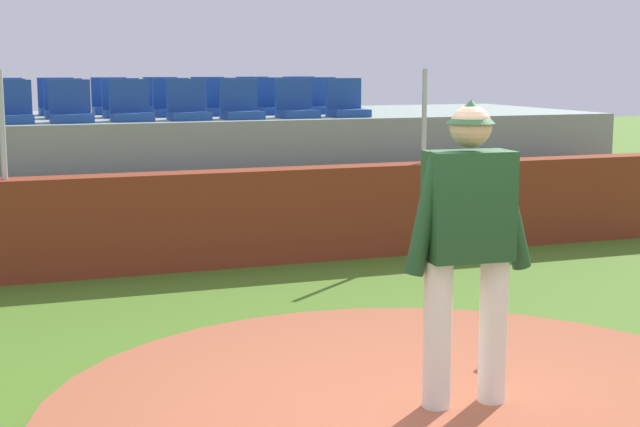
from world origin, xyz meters
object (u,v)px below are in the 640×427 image
Objects in this scene: stadium_chair_1 at (71,109)px; stadium_chair_7 at (7,107)px; stadium_chair_13 at (321,102)px; stadium_chair_19 at (254,101)px; stadium_chair_11 at (225,104)px; stadium_chair_5 at (296,105)px; stadium_chair_12 at (274,103)px; stadium_chair_3 at (187,107)px; stadium_chair_18 at (210,101)px; stadium_chair_20 at (301,100)px; stadium_chair_15 at (57,103)px; pitcher at (468,231)px; stadium_chair_6 at (346,105)px; stadium_chair_8 at (64,106)px; stadium_chair_14 at (4,104)px; stadium_chair_17 at (162,102)px; stadium_chair_10 at (173,104)px; stadium_chair_16 at (110,102)px; stadium_chair_9 at (122,105)px; stadium_chair_4 at (241,106)px; stadium_chair_0 at (11,110)px; baseball at (482,364)px.

stadium_chair_1 is 1.13m from stadium_chair_7.
stadium_chair_19 is (-0.72, 0.89, 0.00)m from stadium_chair_13.
stadium_chair_7 and stadium_chair_11 have the same top height.
stadium_chair_5 is 0.89m from stadium_chair_12.
stadium_chair_3 and stadium_chair_11 have the same top height.
stadium_chair_20 is at bearing -179.73° from stadium_chair_18.
stadium_chair_15 and stadium_chair_18 have the same top height.
pitcher is 3.68× the size of stadium_chair_1.
stadium_chair_6 is at bearing 148.09° from stadium_chair_11.
stadium_chair_14 is (-0.70, 0.86, 0.00)m from stadium_chair_8.
stadium_chair_14 and stadium_chair_17 have the same top height.
stadium_chair_18 is (2.80, 0.90, 0.00)m from stadium_chair_7.
stadium_chair_10 is 1.00× the size of stadium_chair_20.
stadium_chair_7 is at bearing -0.30° from stadium_chair_10.
stadium_chair_16 is (0.70, 1.81, 0.00)m from stadium_chair_1.
stadium_chair_13 and stadium_chair_18 have the same top height.
stadium_chair_13 is at bearing 148.37° from stadium_chair_18.
stadium_chair_9 is 0.92m from stadium_chair_16.
stadium_chair_9 is 1.69m from stadium_chair_14.
stadium_chair_7 is (-4.20, 0.87, 0.00)m from stadium_chair_6.
stadium_chair_12 and stadium_chair_14 have the same top height.
stadium_chair_7 and stadium_chair_9 have the same top height.
stadium_chair_4 is 1.00× the size of stadium_chair_10.
stadium_chair_1 is at bearing 111.09° from stadium_chair_14.
stadium_chair_0 is 1.00× the size of stadium_chair_8.
stadium_chair_4 and stadium_chair_11 have the same top height.
stadium_chair_18 is 1.39m from stadium_chair_20.
stadium_chair_19 is at bearing -146.02° from stadium_chair_10.
stadium_chair_5 is 1.90m from stadium_chair_18.
stadium_chair_10 and stadium_chair_12 have the same top height.
baseball is 0.15× the size of stadium_chair_10.
stadium_chair_14 is 4.18m from stadium_chair_20.
stadium_chair_5 is at bearing 84.37° from pitcher.
stadium_chair_6 is 2.76m from stadium_chair_17.
stadium_chair_5 is 1.00× the size of stadium_chair_16.
stadium_chair_17 is at bearing -156.07° from stadium_chair_7.
stadium_chair_16 is 1.00× the size of stadium_chair_17.
stadium_chair_7 is at bearing 111.50° from baseball.
stadium_chair_3 is 1.00× the size of stadium_chair_15.
stadium_chair_18 and stadium_chair_20 have the same top height.
stadium_chair_8 is at bearing 17.67° from stadium_chair_19.
stadium_chair_0 is 0.67m from stadium_chair_1.
stadium_chair_11 is at bearing 53.84° from stadium_chair_19.
stadium_chair_15 is at bearing 1.54° from stadium_chair_17.
stadium_chair_18 is (0.03, 1.78, 0.00)m from stadium_chair_4.
stadium_chair_3 is 1.67m from stadium_chair_8.
stadium_chair_1 is 1.64m from stadium_chair_10.
stadium_chair_5 is at bearing 129.55° from stadium_chair_11.
stadium_chair_17 is at bearing -179.12° from stadium_chair_14.
stadium_chair_9 and stadium_chair_16 have the same top height.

